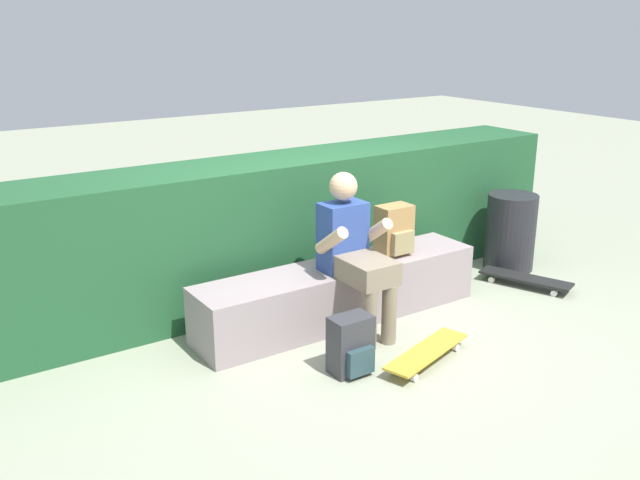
% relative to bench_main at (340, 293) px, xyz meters
% --- Properties ---
extents(ground_plane, '(24.00, 24.00, 0.00)m').
position_rel_bench_main_xyz_m(ground_plane, '(0.00, -0.37, -0.23)').
color(ground_plane, gray).
extents(bench_main, '(2.38, 0.49, 0.45)m').
position_rel_bench_main_xyz_m(bench_main, '(0.00, 0.00, 0.00)').
color(bench_main, gray).
rests_on(bench_main, ground).
extents(person_skater, '(0.49, 0.62, 1.20)m').
position_rel_bench_main_xyz_m(person_skater, '(-0.03, -0.22, 0.42)').
color(person_skater, '#2D4793').
rests_on(person_skater, ground).
extents(skateboard_near_person, '(0.82, 0.43, 0.09)m').
position_rel_bench_main_xyz_m(skateboard_near_person, '(0.09, -0.92, -0.15)').
color(skateboard_near_person, gold).
rests_on(skateboard_near_person, ground).
extents(skateboard_beside_bench, '(0.48, 0.82, 0.09)m').
position_rel_bench_main_xyz_m(skateboard_beside_bench, '(1.76, -0.35, -0.15)').
color(skateboard_beside_bench, black).
rests_on(skateboard_beside_bench, ground).
extents(backpack_on_bench, '(0.28, 0.23, 0.40)m').
position_rel_bench_main_xyz_m(backpack_on_bench, '(0.53, -0.01, 0.42)').
color(backpack_on_bench, '#A37A47').
rests_on(backpack_on_bench, bench_main).
extents(backpack_on_ground, '(0.28, 0.23, 0.40)m').
position_rel_bench_main_xyz_m(backpack_on_ground, '(-0.43, -0.74, -0.03)').
color(backpack_on_ground, '#333338').
rests_on(backpack_on_ground, ground).
extents(hedge_row, '(5.65, 0.71, 1.17)m').
position_rel_bench_main_xyz_m(hedge_row, '(-0.14, 0.77, 0.36)').
color(hedge_row, '#20512D').
rests_on(hedge_row, ground).
extents(trash_bin, '(0.46, 0.46, 0.72)m').
position_rel_bench_main_xyz_m(trash_bin, '(2.01, 0.07, 0.13)').
color(trash_bin, '#232328').
rests_on(trash_bin, ground).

